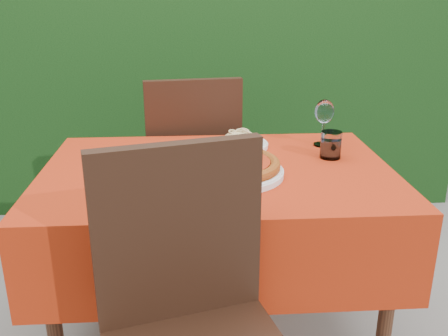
{
  "coord_description": "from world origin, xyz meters",
  "views": [
    {
      "loc": [
        -0.09,
        -1.69,
        1.37
      ],
      "look_at": [
        0.02,
        -0.05,
        0.77
      ],
      "focal_mm": 40.0,
      "sensor_mm": 36.0,
      "label": 1
    }
  ],
  "objects": [
    {
      "name": "pasta_plate",
      "position": [
        0.11,
        0.25,
        0.77
      ],
      "size": [
        0.23,
        0.23,
        0.06
      ],
      "rotation": [
        0.0,
        0.0,
        0.18
      ],
      "color": "white",
      "rests_on": "dining_table"
    },
    {
      "name": "pizza_plate",
      "position": [
        0.04,
        -0.07,
        0.78
      ],
      "size": [
        0.37,
        0.37,
        0.07
      ],
      "rotation": [
        0.0,
        0.0,
        -0.02
      ],
      "color": "white",
      "rests_on": "dining_table"
    },
    {
      "name": "fork",
      "position": [
        -0.3,
        -0.06,
        0.75
      ],
      "size": [
        0.07,
        0.16,
        0.0
      ],
      "primitive_type": "cube",
      "rotation": [
        0.0,
        0.0,
        0.34
      ],
      "color": "silver",
      "rests_on": "dining_table"
    },
    {
      "name": "water_glass",
      "position": [
        0.44,
        0.09,
        0.79
      ],
      "size": [
        0.08,
        0.08,
        0.1
      ],
      "color": "silver",
      "rests_on": "dining_table"
    },
    {
      "name": "chair_far",
      "position": [
        -0.09,
        0.63,
        0.56
      ],
      "size": [
        0.49,
        0.49,
        0.98
      ],
      "rotation": [
        0.0,
        0.0,
        3.27
      ],
      "color": "black",
      "rests_on": "ground"
    },
    {
      "name": "chair_near",
      "position": [
        -0.1,
        -0.61,
        0.57
      ],
      "size": [
        0.56,
        0.56,
        1.0
      ],
      "rotation": [
        0.0,
        0.0,
        0.26
      ],
      "color": "black",
      "rests_on": "ground"
    },
    {
      "name": "wine_glass",
      "position": [
        0.45,
        0.25,
        0.88
      ],
      "size": [
        0.08,
        0.08,
        0.19
      ],
      "color": "silver",
      "rests_on": "dining_table"
    },
    {
      "name": "dining_table",
      "position": [
        0.0,
        0.0,
        0.6
      ],
      "size": [
        1.26,
        0.86,
        0.75
      ],
      "color": "#4B2A18",
      "rests_on": "ground"
    },
    {
      "name": "hedge",
      "position": [
        0.0,
        1.55,
        0.92
      ],
      "size": [
        3.2,
        0.55,
        1.78
      ],
      "color": "black",
      "rests_on": "ground"
    }
  ]
}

